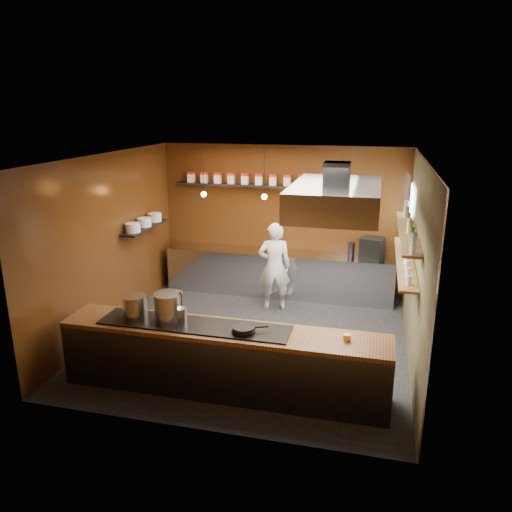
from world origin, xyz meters
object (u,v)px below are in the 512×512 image
(extractor_hood, at_px, (336,198))
(stockpot_small, at_px, (135,307))
(chef, at_px, (274,266))
(stockpot_large, at_px, (168,307))
(espresso_machine, at_px, (372,248))

(extractor_hood, distance_m, stockpot_small, 3.15)
(extractor_hood, relative_size, chef, 1.19)
(chef, bearing_deg, stockpot_large, 60.58)
(stockpot_small, height_order, chef, chef)
(extractor_hood, relative_size, stockpot_large, 5.10)
(extractor_hood, distance_m, chef, 2.74)
(stockpot_small, distance_m, espresso_machine, 4.88)
(extractor_hood, xyz_separation_m, stockpot_small, (-2.57, -1.17, -1.41))
(chef, bearing_deg, espresso_machine, -169.14)
(extractor_hood, height_order, espresso_machine, extractor_hood)
(extractor_hood, bearing_deg, stockpot_small, -155.40)
(stockpot_large, height_order, stockpot_small, stockpot_large)
(stockpot_small, xyz_separation_m, chef, (1.34, 2.98, -0.25))
(stockpot_large, bearing_deg, stockpot_small, -176.75)
(stockpot_large, relative_size, chef, 0.23)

